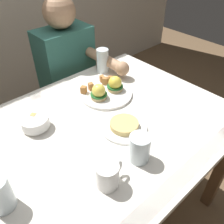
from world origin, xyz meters
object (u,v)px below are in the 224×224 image
at_px(eggs_benedict_plate, 106,91).
at_px(coffee_mug, 108,174).
at_px(water_glass_near, 139,149).
at_px(diner_person, 70,74).
at_px(side_plate, 124,126).
at_px(dining_table, 101,142).
at_px(water_glass_extra, 0,195).
at_px(water_glass_far, 103,62).
at_px(fruit_bowl, 35,123).

distance_m(eggs_benedict_plate, coffee_mug, 0.54).
xyz_separation_m(water_glass_near, diner_person, (0.25, 0.84, -0.14)).
bearing_deg(water_glass_near, side_plate, 63.88).
distance_m(dining_table, side_plate, 0.16).
distance_m(eggs_benedict_plate, diner_person, 0.46).
bearing_deg(water_glass_extra, water_glass_far, 29.43).
height_order(water_glass_near, water_glass_far, water_glass_far).
height_order(eggs_benedict_plate, water_glass_far, water_glass_far).
height_order(eggs_benedict_plate, water_glass_extra, water_glass_extra).
height_order(water_glass_near, side_plate, water_glass_near).
relative_size(dining_table, side_plate, 6.00).
relative_size(coffee_mug, water_glass_extra, 0.89).
bearing_deg(eggs_benedict_plate, dining_table, -137.42).
bearing_deg(dining_table, water_glass_far, 48.02).
height_order(dining_table, water_glass_near, water_glass_near).
bearing_deg(water_glass_far, coffee_mug, -129.34).
xyz_separation_m(fruit_bowl, coffee_mug, (0.04, -0.42, 0.02)).
distance_m(eggs_benedict_plate, water_glass_extra, 0.69).
bearing_deg(coffee_mug, water_glass_extra, 151.52).
height_order(dining_table, water_glass_far, water_glass_far).
xyz_separation_m(eggs_benedict_plate, water_glass_far, (0.15, 0.20, 0.03)).
relative_size(eggs_benedict_plate, coffee_mug, 2.42).
xyz_separation_m(side_plate, diner_person, (0.18, 0.69, -0.10)).
distance_m(water_glass_far, water_glass_extra, 0.91).
relative_size(coffee_mug, water_glass_far, 0.80).
distance_m(water_glass_far, side_plate, 0.52).
xyz_separation_m(dining_table, water_glass_extra, (-0.47, -0.08, 0.16)).
bearing_deg(coffee_mug, water_glass_near, 1.93).
bearing_deg(water_glass_extra, dining_table, 10.17).
height_order(fruit_bowl, side_plate, fruit_bowl).
bearing_deg(diner_person, water_glass_extra, -135.97).
relative_size(fruit_bowl, diner_person, 0.11).
xyz_separation_m(water_glass_extra, diner_person, (0.71, 0.68, -0.15)).
bearing_deg(fruit_bowl, coffee_mug, -84.04).
bearing_deg(side_plate, water_glass_extra, 179.92).
distance_m(fruit_bowl, water_glass_near, 0.46).
height_order(water_glass_near, water_glass_extra, water_glass_extra).
xyz_separation_m(eggs_benedict_plate, diner_person, (0.06, 0.44, -0.12)).
bearing_deg(fruit_bowl, eggs_benedict_plate, -2.40).
distance_m(water_glass_near, water_glass_far, 0.69).
height_order(side_plate, diner_person, diner_person).
relative_size(water_glass_extra, side_plate, 0.63).
height_order(fruit_bowl, diner_person, diner_person).
height_order(water_glass_near, diner_person, diner_person).
bearing_deg(diner_person, eggs_benedict_plate, -98.40).
distance_m(dining_table, eggs_benedict_plate, 0.27).
relative_size(coffee_mug, diner_person, 0.10).
xyz_separation_m(water_glass_near, side_plate, (0.08, 0.15, -0.04)).
relative_size(fruit_bowl, coffee_mug, 1.08).
bearing_deg(side_plate, water_glass_near, -116.12).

